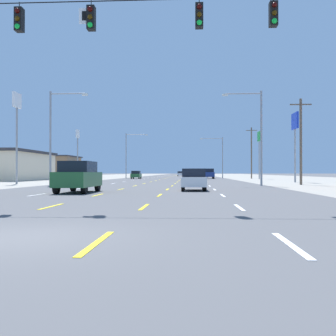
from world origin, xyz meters
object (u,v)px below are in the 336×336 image
sedan_inner_right_mid (190,176)px  sedan_far_right_farthest (201,174)px  hatchback_inner_right_near (194,179)px  streetlight_left_row_0 (54,131)px  hatchback_far_left_midfar (136,175)px  pole_sign_right_row_2 (259,142)px  sedan_far_right_farther (204,174)px  hatchback_center_turn_distant_a (180,174)px  pole_sign_right_row_1 (295,128)px  streetlight_right_row_0 (257,131)px  pole_sign_left_row_2 (78,143)px  streetlight_left_row_1 (129,152)px  suv_inner_left_nearest (78,176)px  streetlight_right_row_1 (220,154)px  pole_sign_left_row_1 (17,116)px  suv_far_right_far (209,173)px

sedan_inner_right_mid → sedan_far_right_farthest: 60.82m
hatchback_inner_right_near → streetlight_left_row_0: streetlight_left_row_0 is taller
hatchback_far_left_midfar → pole_sign_right_row_2: size_ratio=0.44×
sedan_far_right_farther → hatchback_center_turn_distant_a: size_ratio=1.15×
hatchback_far_left_midfar → pole_sign_right_row_1: 35.67m
hatchback_inner_right_near → streetlight_right_row_0: streetlight_right_row_0 is taller
pole_sign_left_row_2 → streetlight_left_row_1: streetlight_left_row_1 is taller
suv_inner_left_nearest → hatchback_center_turn_distant_a: 100.22m
sedan_far_right_farthest → streetlight_right_row_1: (2.79, -37.00, 4.36)m
hatchback_inner_right_near → sedan_far_right_farthest: bearing=88.1°
pole_sign_left_row_1 → sedan_inner_right_mid: bearing=43.7°
hatchback_far_left_midfar → sedan_far_right_farther: (14.00, 26.12, -0.03)m
sedan_far_right_farthest → streetlight_right_row_1: bearing=-85.7°
sedan_far_right_farthest → pole_sign_right_row_2: (9.65, -44.59, 6.28)m
hatchback_far_left_midfar → hatchback_center_turn_distant_a: (7.31, 48.21, 0.00)m
pole_sign_left_row_1 → streetlight_right_row_0: (25.06, -4.03, -2.11)m
pole_sign_right_row_1 → streetlight_left_row_1: bearing=128.5°
suv_inner_left_nearest → streetlight_left_row_1: bearing=95.8°
suv_inner_left_nearest → streetlight_left_row_1: (-5.99, 58.81, 4.55)m
sedan_inner_right_mid → hatchback_center_turn_distant_a: 65.15m
hatchback_far_left_midfar → sedan_far_right_farthest: bearing=72.5°
sedan_inner_right_mid → suv_far_right_far: 19.27m
suv_far_right_far → streetlight_right_row_0: size_ratio=0.55×
suv_inner_left_nearest → pole_sign_left_row_2: 47.32m
hatchback_center_turn_distant_a → suv_far_right_far: bearing=-81.6°
streetlight_left_row_1 → sedan_far_right_farthest: bearing=66.1°
hatchback_center_turn_distant_a → pole_sign_left_row_2: 57.79m
suv_far_right_far → pole_sign_right_row_1: pole_sign_right_row_1 is taller
suv_inner_left_nearest → sedan_far_right_farthest: 96.37m
hatchback_center_turn_distant_a → pole_sign_right_row_2: size_ratio=0.44×
sedan_inner_right_mid → pole_sign_right_row_1: pole_sign_right_row_1 is taller
suv_far_right_far → hatchback_center_turn_distant_a: 46.66m
pole_sign_left_row_2 → streetlight_right_row_1: pole_sign_left_row_2 is taller
hatchback_far_left_midfar → suv_far_right_far: (14.16, 2.05, 0.24)m
hatchback_inner_right_near → streetlight_left_row_0: bearing=143.4°
sedan_far_right_farthest → streetlight_right_row_0: bearing=-87.9°
streetlight_left_row_1 → sedan_far_right_farther: bearing=49.3°
hatchback_inner_right_near → hatchback_far_left_midfar: 49.96m
suv_far_right_far → pole_sign_left_row_2: size_ratio=0.55×
suv_inner_left_nearest → pole_sign_right_row_2: bearing=68.6°
sedan_inner_right_mid → sedan_far_right_farther: 43.12m
pole_sign_right_row_1 → pole_sign_right_row_2: size_ratio=0.98×
hatchback_inner_right_near → streetlight_right_row_0: 12.50m
suv_far_right_far → streetlight_right_row_1: streetlight_right_row_1 is taller
sedan_inner_right_mid → pole_sign_right_row_1: 17.13m
streetlight_right_row_0 → suv_inner_left_nearest: bearing=-135.6°
hatchback_inner_right_near → streetlight_right_row_1: bearing=84.0°
hatchback_inner_right_near → sedan_inner_right_mid: (-0.26, 31.92, -0.03)m
hatchback_far_left_midfar → hatchback_center_turn_distant_a: 48.76m
hatchback_far_left_midfar → sedan_far_right_farthest: 46.00m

